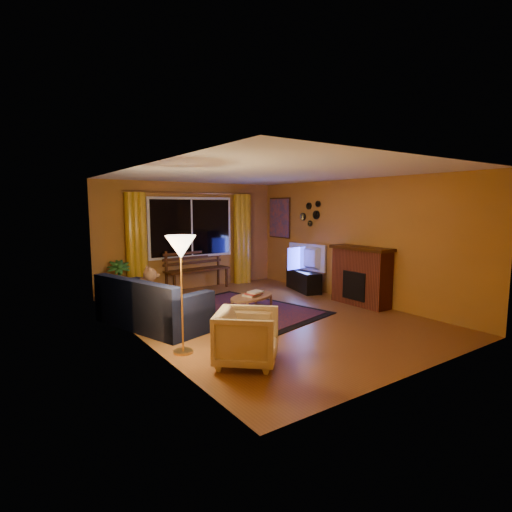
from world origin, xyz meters
TOP-DOWN VIEW (x-y plane):
  - floor at (0.00, 0.00)m, footprint 4.50×6.00m
  - ceiling at (0.00, 0.00)m, footprint 4.50×6.00m
  - wall_back at (0.00, 3.01)m, footprint 4.50×0.02m
  - wall_left at (-2.26, 0.00)m, footprint 0.02×6.00m
  - wall_right at (2.26, 0.00)m, footprint 0.02×6.00m
  - window at (0.00, 2.94)m, footprint 2.00×0.02m
  - curtain_rod at (0.00, 2.90)m, footprint 3.20×0.03m
  - curtain_left at (-1.35, 2.88)m, footprint 0.36×0.36m
  - curtain_right at (1.35, 2.88)m, footprint 0.36×0.36m
  - bench at (0.03, 2.75)m, footprint 1.61×0.60m
  - potted_plant at (-1.82, 2.62)m, footprint 0.54×0.54m
  - sofa at (-1.86, 0.58)m, footprint 1.41×2.16m
  - dog at (-1.81, 1.03)m, footprint 0.44×0.54m
  - armchair at (-1.47, -1.62)m, footprint 1.00×1.00m
  - floor_lamp at (-1.97, -0.82)m, footprint 0.30×0.30m
  - rug at (-0.01, 0.56)m, footprint 2.39×3.14m
  - coffee_table at (-0.17, 0.18)m, footprint 1.22×1.22m
  - tv_console at (2.00, 1.25)m, footprint 0.66×1.18m
  - television at (2.00, 1.25)m, footprint 0.29×1.08m
  - fireplace at (2.05, -0.40)m, footprint 0.40×1.20m
  - mirror_cluster at (2.21, 1.30)m, footprint 0.06×0.60m
  - painting at (2.22, 2.45)m, footprint 0.04×0.76m

SIDE VIEW (x-z plane):
  - floor at x=0.00m, z-range -0.02..0.00m
  - rug at x=-0.01m, z-range 0.00..0.02m
  - coffee_table at x=-0.17m, z-range 0.00..0.36m
  - tv_console at x=2.00m, z-range 0.00..0.47m
  - bench at x=0.03m, z-range 0.00..0.47m
  - armchair at x=-1.47m, z-range 0.00..0.75m
  - sofa at x=-1.86m, z-range 0.00..0.81m
  - potted_plant at x=-1.82m, z-range 0.00..0.85m
  - fireplace at x=2.05m, z-range 0.00..1.10m
  - dog at x=-1.81m, z-range 0.40..0.91m
  - television at x=2.00m, z-range 0.47..1.08m
  - floor_lamp at x=-1.97m, z-range 0.00..1.58m
  - curtain_left at x=-1.35m, z-range 0.00..2.24m
  - curtain_right at x=1.35m, z-range 0.00..2.24m
  - wall_back at x=0.00m, z-range 0.00..2.50m
  - wall_left at x=-2.26m, z-range 0.00..2.50m
  - wall_right at x=2.26m, z-range 0.00..2.50m
  - window at x=0.00m, z-range 0.80..2.10m
  - painting at x=2.22m, z-range 1.17..2.13m
  - mirror_cluster at x=2.21m, z-range 1.52..2.08m
  - curtain_rod at x=0.00m, z-range 2.23..2.27m
  - ceiling at x=0.00m, z-range 2.50..2.52m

